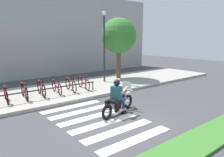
# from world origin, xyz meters

# --- Properties ---
(ground_plane) EXTENTS (48.00, 48.00, 0.00)m
(ground_plane) POSITION_xyz_m (0.00, 0.00, 0.00)
(ground_plane) COLOR #424244
(grass_median) EXTENTS (24.00, 1.10, 0.08)m
(grass_median) POSITION_xyz_m (0.00, -2.89, 0.04)
(grass_median) COLOR #3D7A2D
(grass_median) RESTS_ON ground
(sidewalk) EXTENTS (24.00, 4.40, 0.15)m
(sidewalk) POSITION_xyz_m (0.00, 5.04, 0.07)
(sidewalk) COLOR #A8A399
(sidewalk) RESTS_ON ground
(crosswalk_stripe_0) EXTENTS (2.80, 0.40, 0.01)m
(crosswalk_stripe_0) POSITION_xyz_m (-0.62, -1.60, 0.00)
(crosswalk_stripe_0) COLOR white
(crosswalk_stripe_0) RESTS_ON ground
(crosswalk_stripe_1) EXTENTS (2.80, 0.40, 0.01)m
(crosswalk_stripe_1) POSITION_xyz_m (-0.62, -0.80, 0.00)
(crosswalk_stripe_1) COLOR white
(crosswalk_stripe_1) RESTS_ON ground
(crosswalk_stripe_2) EXTENTS (2.80, 0.40, 0.01)m
(crosswalk_stripe_2) POSITION_xyz_m (-0.62, 0.00, 0.00)
(crosswalk_stripe_2) COLOR white
(crosswalk_stripe_2) RESTS_ON ground
(crosswalk_stripe_3) EXTENTS (2.80, 0.40, 0.01)m
(crosswalk_stripe_3) POSITION_xyz_m (-0.62, 0.80, 0.00)
(crosswalk_stripe_3) COLOR white
(crosswalk_stripe_3) RESTS_ON ground
(crosswalk_stripe_4) EXTENTS (2.80, 0.40, 0.01)m
(crosswalk_stripe_4) POSITION_xyz_m (-0.62, 1.60, 0.00)
(crosswalk_stripe_4) COLOR white
(crosswalk_stripe_4) RESTS_ON ground
(crosswalk_stripe_5) EXTENTS (2.80, 0.40, 0.01)m
(crosswalk_stripe_5) POSITION_xyz_m (-0.62, 2.40, 0.00)
(crosswalk_stripe_5) COLOR white
(crosswalk_stripe_5) RESTS_ON ground
(motorcycle) EXTENTS (2.15, 0.95, 1.20)m
(motorcycle) POSITION_xyz_m (0.42, 0.45, 0.45)
(motorcycle) COLOR black
(motorcycle) RESTS_ON ground
(rider) EXTENTS (0.74, 0.67, 1.42)m
(rider) POSITION_xyz_m (0.35, 0.43, 0.81)
(rider) COLOR #1E4C59
(rider) RESTS_ON ground
(bicycle_1) EXTENTS (0.48, 1.62, 0.73)m
(bicycle_1) POSITION_xyz_m (-2.80, 4.48, 0.49)
(bicycle_1) COLOR black
(bicycle_1) RESTS_ON sidewalk
(bicycle_2) EXTENTS (0.48, 1.71, 0.78)m
(bicycle_2) POSITION_xyz_m (-1.99, 4.48, 0.51)
(bicycle_2) COLOR black
(bicycle_2) RESTS_ON sidewalk
(bicycle_3) EXTENTS (0.48, 1.61, 0.80)m
(bicycle_3) POSITION_xyz_m (-1.17, 4.48, 0.51)
(bicycle_3) COLOR black
(bicycle_3) RESTS_ON sidewalk
(bicycle_4) EXTENTS (0.48, 1.60, 0.71)m
(bicycle_4) POSITION_xyz_m (-0.36, 4.49, 0.48)
(bicycle_4) COLOR black
(bicycle_4) RESTS_ON sidewalk
(bicycle_5) EXTENTS (0.48, 1.60, 0.74)m
(bicycle_5) POSITION_xyz_m (0.45, 4.48, 0.49)
(bicycle_5) COLOR black
(bicycle_5) RESTS_ON sidewalk
(bicycle_6) EXTENTS (0.48, 1.59, 0.73)m
(bicycle_6) POSITION_xyz_m (1.26, 4.48, 0.49)
(bicycle_6) COLOR black
(bicycle_6) RESTS_ON sidewalk
(bike_rack) EXTENTS (5.48, 0.07, 0.49)m
(bike_rack) POSITION_xyz_m (-1.18, 3.93, 0.58)
(bike_rack) COLOR #333338
(bike_rack) RESTS_ON sidewalk
(street_lamp) EXTENTS (0.28, 0.28, 4.67)m
(street_lamp) POSITION_xyz_m (3.45, 5.44, 2.80)
(street_lamp) COLOR #2D2D33
(street_lamp) RESTS_ON ground
(tree_near_rack) EXTENTS (2.48, 2.48, 4.40)m
(tree_near_rack) POSITION_xyz_m (5.02, 5.84, 3.13)
(tree_near_rack) COLOR brown
(tree_near_rack) RESTS_ON ground
(building_backdrop) EXTENTS (24.00, 1.20, 6.56)m
(building_backdrop) POSITION_xyz_m (0.00, 10.74, 3.28)
(building_backdrop) COLOR #9D9D9D
(building_backdrop) RESTS_ON ground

